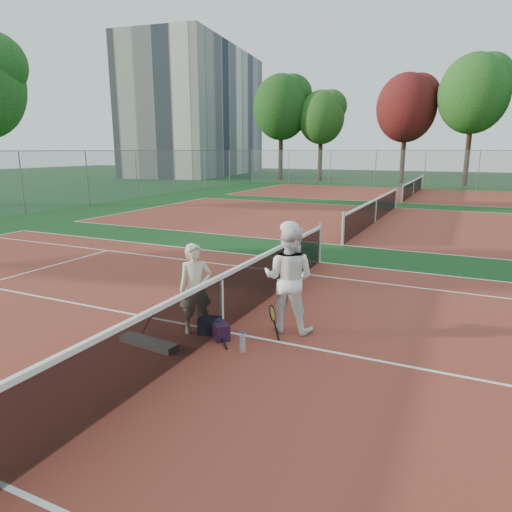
# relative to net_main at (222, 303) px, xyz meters

# --- Properties ---
(ground) EXTENTS (130.00, 130.00, 0.00)m
(ground) POSITION_rel_net_main_xyz_m (0.00, 0.00, -0.51)
(ground) COLOR #0F3915
(ground) RESTS_ON ground
(court_main) EXTENTS (23.77, 10.97, 0.01)m
(court_main) POSITION_rel_net_main_xyz_m (0.00, 0.00, -0.51)
(court_main) COLOR maroon
(court_main) RESTS_ON ground
(court_far_a) EXTENTS (23.77, 10.97, 0.01)m
(court_far_a) POSITION_rel_net_main_xyz_m (0.00, 13.50, -0.51)
(court_far_a) COLOR maroon
(court_far_a) RESTS_ON ground
(court_far_b) EXTENTS (23.77, 10.97, 0.01)m
(court_far_b) POSITION_rel_net_main_xyz_m (0.00, 27.00, -0.51)
(court_far_b) COLOR maroon
(court_far_b) RESTS_ON ground
(net_main) EXTENTS (0.10, 10.98, 1.02)m
(net_main) POSITION_rel_net_main_xyz_m (0.00, 0.00, 0.00)
(net_main) COLOR black
(net_main) RESTS_ON ground
(net_far_a) EXTENTS (0.10, 10.98, 1.02)m
(net_far_a) POSITION_rel_net_main_xyz_m (0.00, 13.50, 0.00)
(net_far_a) COLOR black
(net_far_a) RESTS_ON ground
(net_far_b) EXTENTS (0.10, 10.98, 1.02)m
(net_far_b) POSITION_rel_net_main_xyz_m (0.00, 27.00, 0.00)
(net_far_b) COLOR black
(net_far_b) RESTS_ON ground
(fence_back) EXTENTS (32.00, 0.06, 3.00)m
(fence_back) POSITION_rel_net_main_xyz_m (0.00, 34.00, 0.99)
(fence_back) COLOR slate
(fence_back) RESTS_ON ground
(apartment_block) EXTENTS (12.96, 23.18, 15.00)m
(apartment_block) POSITION_rel_net_main_xyz_m (-28.00, 44.00, 6.99)
(apartment_block) COLOR beige
(apartment_block) RESTS_ON ground
(player_a) EXTENTS (0.66, 0.66, 1.55)m
(player_a) POSITION_rel_net_main_xyz_m (-0.39, -0.20, 0.26)
(player_a) COLOR beige
(player_a) RESTS_ON ground
(player_b) EXTENTS (0.94, 0.76, 1.85)m
(player_b) POSITION_rel_net_main_xyz_m (0.99, 0.57, 0.41)
(player_b) COLOR white
(player_b) RESTS_ON ground
(racket_red) EXTENTS (0.40, 0.41, 0.54)m
(racket_red) POSITION_rel_net_main_xyz_m (-0.98, -0.62, -0.24)
(racket_red) COLOR maroon
(racket_red) RESTS_ON ground
(racket_black_held) EXTENTS (0.21, 0.29, 0.59)m
(racket_black_held) POSITION_rel_net_main_xyz_m (0.91, 0.06, -0.22)
(racket_black_held) COLOR black
(racket_black_held) RESTS_ON ground
(racket_spare) EXTENTS (0.60, 0.62, 0.13)m
(racket_spare) POSITION_rel_net_main_xyz_m (0.12, -0.28, -0.44)
(racket_spare) COLOR black
(racket_spare) RESTS_ON ground
(sports_bag_navy) EXTENTS (0.42, 0.33, 0.29)m
(sports_bag_navy) POSITION_rel_net_main_xyz_m (-0.13, -0.18, -0.36)
(sports_bag_navy) COLOR black
(sports_bag_navy) RESTS_ON ground
(sports_bag_purple) EXTENTS (0.40, 0.39, 0.27)m
(sports_bag_purple) POSITION_rel_net_main_xyz_m (0.13, -0.28, -0.37)
(sports_bag_purple) COLOR black
(sports_bag_purple) RESTS_ON ground
(net_cover_canvas) EXTENTS (1.06, 0.33, 0.11)m
(net_cover_canvas) POSITION_rel_net_main_xyz_m (-0.78, -1.03, -0.46)
(net_cover_canvas) COLOR slate
(net_cover_canvas) RESTS_ON ground
(water_bottle) EXTENTS (0.09, 0.09, 0.30)m
(water_bottle) POSITION_rel_net_main_xyz_m (0.69, -0.58, -0.36)
(water_bottle) COLOR silver
(water_bottle) RESTS_ON ground
(tree_back_0) EXTENTS (5.53, 5.53, 10.31)m
(tree_back_0) POSITION_rel_net_main_xyz_m (-14.19, 37.37, 6.60)
(tree_back_0) COLOR #382314
(tree_back_0) RESTS_ON ground
(tree_back_1) EXTENTS (4.44, 4.44, 8.65)m
(tree_back_1) POSITION_rel_net_main_xyz_m (-10.20, 37.89, 5.55)
(tree_back_1) COLOR #382314
(tree_back_1) RESTS_ON ground
(tree_back_maroon) EXTENTS (5.32, 5.32, 9.78)m
(tree_back_maroon) POSITION_rel_net_main_xyz_m (-2.41, 38.36, 6.19)
(tree_back_maroon) COLOR #382314
(tree_back_maroon) RESTS_ON ground
(tree_back_3) EXTENTS (5.67, 5.67, 10.82)m
(tree_back_3) POSITION_rel_net_main_xyz_m (3.03, 37.34, 7.03)
(tree_back_3) COLOR #382314
(tree_back_3) RESTS_ON ground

